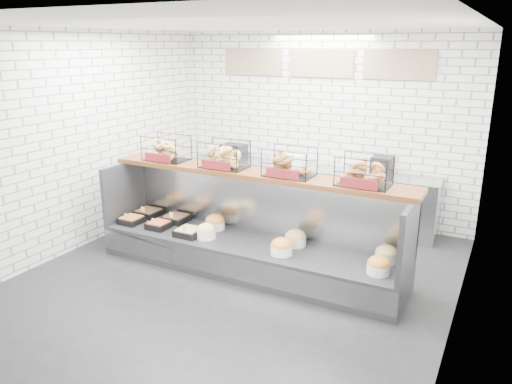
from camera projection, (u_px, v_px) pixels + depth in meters
The scene contains 5 objects.
ground at pixel (236, 279), 6.18m from camera, with size 5.50×5.50×0.00m, color black.
room_shell at pixel (259, 107), 6.10m from camera, with size 5.02×5.51×3.01m.
display_case at pixel (249, 245), 6.38m from camera, with size 4.00×0.90×1.20m.
bagel_shelf at pixel (255, 162), 6.23m from camera, with size 4.10×0.50×0.40m.
prep_counter at pixel (310, 193), 8.11m from camera, with size 4.00×0.60×1.20m.
Camera 1 is at (2.82, -4.86, 2.81)m, focal length 35.00 mm.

